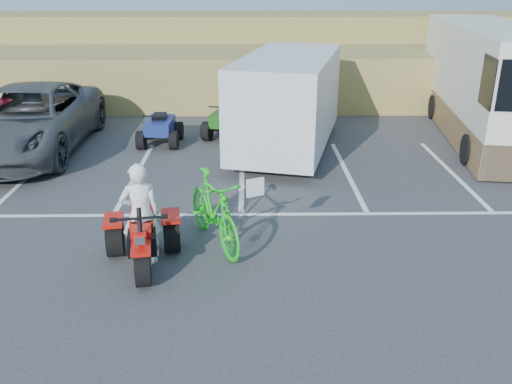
{
  "coord_description": "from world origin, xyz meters",
  "views": [
    {
      "loc": [
        0.16,
        -8.08,
        4.74
      ],
      "look_at": [
        0.3,
        1.2,
        1.0
      ],
      "focal_mm": 38.0,
      "sensor_mm": 36.0,
      "label": 1
    }
  ],
  "objects_px": {
    "quad_atv_blue": "(161,144)",
    "quad_atv_green": "(229,137)",
    "grey_pickup": "(28,120)",
    "red_trike_atv": "(145,266)",
    "rider": "(141,214)",
    "green_dirt_bike": "(214,210)",
    "cargo_trailer": "(288,100)",
    "rv_motorhome": "(485,89)"
  },
  "relations": [
    {
      "from": "cargo_trailer",
      "to": "rv_motorhome",
      "type": "relative_size",
      "value": 0.65
    },
    {
      "from": "red_trike_atv",
      "to": "rider",
      "type": "bearing_deg",
      "value": 90.0
    },
    {
      "from": "green_dirt_bike",
      "to": "quad_atv_blue",
      "type": "bearing_deg",
      "value": 82.22
    },
    {
      "from": "cargo_trailer",
      "to": "rv_motorhome",
      "type": "height_order",
      "value": "rv_motorhome"
    },
    {
      "from": "red_trike_atv",
      "to": "cargo_trailer",
      "type": "bearing_deg",
      "value": 57.09
    },
    {
      "from": "rider",
      "to": "quad_atv_green",
      "type": "relative_size",
      "value": 1.09
    },
    {
      "from": "rv_motorhome",
      "to": "quad_atv_green",
      "type": "relative_size",
      "value": 5.53
    },
    {
      "from": "red_trike_atv",
      "to": "grey_pickup",
      "type": "relative_size",
      "value": 0.27
    },
    {
      "from": "green_dirt_bike",
      "to": "cargo_trailer",
      "type": "relative_size",
      "value": 0.38
    },
    {
      "from": "cargo_trailer",
      "to": "grey_pickup",
      "type": "bearing_deg",
      "value": -165.31
    },
    {
      "from": "grey_pickup",
      "to": "quad_atv_green",
      "type": "relative_size",
      "value": 3.88
    },
    {
      "from": "green_dirt_bike",
      "to": "quad_atv_green",
      "type": "relative_size",
      "value": 1.37
    },
    {
      "from": "quad_atv_blue",
      "to": "cargo_trailer",
      "type": "bearing_deg",
      "value": -7.12
    },
    {
      "from": "red_trike_atv",
      "to": "quad_atv_green",
      "type": "bearing_deg",
      "value": 72.2
    },
    {
      "from": "grey_pickup",
      "to": "rv_motorhome",
      "type": "distance_m",
      "value": 13.73
    },
    {
      "from": "grey_pickup",
      "to": "quad_atv_blue",
      "type": "bearing_deg",
      "value": 9.22
    },
    {
      "from": "green_dirt_bike",
      "to": "cargo_trailer",
      "type": "bearing_deg",
      "value": 48.82
    },
    {
      "from": "quad_atv_green",
      "to": "cargo_trailer",
      "type": "bearing_deg",
      "value": -21.68
    },
    {
      "from": "cargo_trailer",
      "to": "quad_atv_blue",
      "type": "distance_m",
      "value": 4.07
    },
    {
      "from": "quad_atv_blue",
      "to": "red_trike_atv",
      "type": "bearing_deg",
      "value": -82.41
    },
    {
      "from": "green_dirt_bike",
      "to": "quad_atv_blue",
      "type": "distance_m",
      "value": 6.87
    },
    {
      "from": "red_trike_atv",
      "to": "quad_atv_green",
      "type": "relative_size",
      "value": 1.05
    },
    {
      "from": "rv_motorhome",
      "to": "rider",
      "type": "bearing_deg",
      "value": -130.57
    },
    {
      "from": "cargo_trailer",
      "to": "quad_atv_blue",
      "type": "relative_size",
      "value": 3.89
    },
    {
      "from": "grey_pickup",
      "to": "quad_atv_green",
      "type": "xyz_separation_m",
      "value": [
        5.62,
        1.38,
        -0.92
      ]
    },
    {
      "from": "cargo_trailer",
      "to": "rv_motorhome",
      "type": "bearing_deg",
      "value": 28.28
    },
    {
      "from": "cargo_trailer",
      "to": "rv_motorhome",
      "type": "xyz_separation_m",
      "value": [
        6.25,
        1.57,
        -0.02
      ]
    },
    {
      "from": "quad_atv_blue",
      "to": "quad_atv_green",
      "type": "xyz_separation_m",
      "value": [
        2.0,
        0.76,
        0.0
      ]
    },
    {
      "from": "green_dirt_bike",
      "to": "rv_motorhome",
      "type": "distance_m",
      "value": 11.04
    },
    {
      "from": "red_trike_atv",
      "to": "quad_atv_blue",
      "type": "bearing_deg",
      "value": 86.87
    },
    {
      "from": "grey_pickup",
      "to": "rv_motorhome",
      "type": "bearing_deg",
      "value": 6.23
    },
    {
      "from": "rider",
      "to": "red_trike_atv",
      "type": "bearing_deg",
      "value": 90.0
    },
    {
      "from": "grey_pickup",
      "to": "quad_atv_blue",
      "type": "distance_m",
      "value": 3.78
    },
    {
      "from": "grey_pickup",
      "to": "rv_motorhome",
      "type": "relative_size",
      "value": 0.7
    },
    {
      "from": "green_dirt_bike",
      "to": "quad_atv_green",
      "type": "distance_m",
      "value": 7.33
    },
    {
      "from": "cargo_trailer",
      "to": "quad_atv_green",
      "type": "relative_size",
      "value": 3.62
    },
    {
      "from": "rider",
      "to": "quad_atv_blue",
      "type": "relative_size",
      "value": 1.17
    },
    {
      "from": "grey_pickup",
      "to": "cargo_trailer",
      "type": "bearing_deg",
      "value": -0.11
    },
    {
      "from": "green_dirt_bike",
      "to": "cargo_trailer",
      "type": "distance_m",
      "value": 6.28
    },
    {
      "from": "rider",
      "to": "green_dirt_bike",
      "type": "relative_size",
      "value": 0.79
    },
    {
      "from": "red_trike_atv",
      "to": "grey_pickup",
      "type": "distance_m",
      "value": 8.09
    },
    {
      "from": "rider",
      "to": "green_dirt_bike",
      "type": "distance_m",
      "value": 1.39
    }
  ]
}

